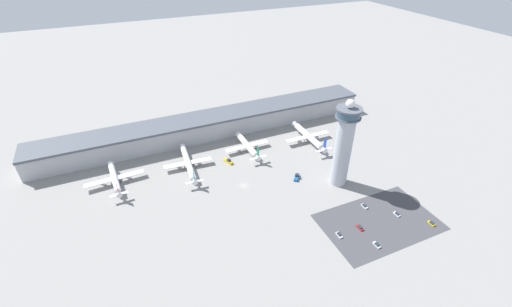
{
  "coord_description": "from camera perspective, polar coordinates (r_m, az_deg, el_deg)",
  "views": [
    {
      "loc": [
        -60.71,
        -157.4,
        135.4
      ],
      "look_at": [
        17.28,
        20.05,
        7.51
      ],
      "focal_mm": 24.0,
      "sensor_mm": 36.0,
      "label": 1
    }
  ],
  "objects": [
    {
      "name": "service_truck_catering",
      "position": [
        236.77,
        -4.66,
        -1.28
      ],
      "size": [
        4.94,
        8.1,
        2.99
      ],
      "color": "black",
      "rests_on": "ground"
    },
    {
      "name": "car_maroon_suv",
      "position": [
        189.98,
        13.7,
        -13.04
      ],
      "size": [
        1.96,
        4.34,
        1.54
      ],
      "color": "black",
      "rests_on": "ground"
    },
    {
      "name": "service_truck_fuel",
      "position": [
        223.05,
        6.8,
        -3.92
      ],
      "size": [
        6.7,
        7.33,
        2.84
      ],
      "color": "black",
      "rests_on": "ground"
    },
    {
      "name": "ground_plane",
      "position": [
        216.32,
        -2.06,
        -5.36
      ],
      "size": [
        1000.0,
        1000.0,
        0.0
      ],
      "primitive_type": "plane",
      "color": "gray"
    },
    {
      "name": "car_yellow_taxi",
      "position": [
        196.76,
        16.92,
        -11.71
      ],
      "size": [
        1.9,
        4.68,
        1.43
      ],
      "color": "black",
      "rests_on": "ground"
    },
    {
      "name": "car_white_wagon",
      "position": [
        211.5,
        22.42,
        -9.34
      ],
      "size": [
        1.9,
        4.18,
        1.36
      ],
      "color": "black",
      "rests_on": "ground"
    },
    {
      "name": "car_silver_sedan",
      "position": [
        190.53,
        19.49,
        -14.16
      ],
      "size": [
        1.95,
        4.36,
        1.51
      ],
      "color": "black",
      "rests_on": "ground"
    },
    {
      "name": "airplane_gate_bravo",
      "position": [
        233.28,
        -11.25,
        -1.57
      ],
      "size": [
        32.2,
        46.12,
        12.41
      ],
      "color": "white",
      "rests_on": "ground"
    },
    {
      "name": "airplane_gate_alpha",
      "position": [
        232.43,
        -22.5,
        -3.87
      ],
      "size": [
        36.28,
        37.27,
        12.35
      ],
      "color": "white",
      "rests_on": "ground"
    },
    {
      "name": "terminal_building",
      "position": [
        267.55,
        -7.74,
        4.7
      ],
      "size": [
        255.95,
        25.0,
        16.17
      ],
      "color": "#B2B2B7",
      "rests_on": "ground"
    },
    {
      "name": "car_blue_compact",
      "position": [
        210.45,
        17.63,
        -8.36
      ],
      "size": [
        2.03,
        4.32,
        1.47
      ],
      "color": "black",
      "rests_on": "ground"
    },
    {
      "name": "airplane_gate_delta",
      "position": [
        260.3,
        8.75,
        2.84
      ],
      "size": [
        35.93,
        44.25,
        14.23
      ],
      "color": "silver",
      "rests_on": "ground"
    },
    {
      "name": "control_tower",
      "position": [
        209.14,
        14.42,
        1.55
      ],
      "size": [
        14.66,
        14.66,
        57.28
      ],
      "color": "#ADB2BC",
      "rests_on": "ground"
    },
    {
      "name": "car_grey_coupe",
      "position": [
        213.57,
        27.21,
        -10.31
      ],
      "size": [
        1.88,
        4.13,
        1.5
      ],
      "color": "black",
      "rests_on": "ground"
    },
    {
      "name": "parking_lot_surface",
      "position": [
        203.91,
        19.81,
        -10.69
      ],
      "size": [
        64.0,
        40.0,
        0.01
      ],
      "primitive_type": "cube",
      "color": "#424247",
      "rests_on": "ground"
    },
    {
      "name": "airplane_gate_charlie",
      "position": [
        247.18,
        -1.41,
        1.29
      ],
      "size": [
        32.79,
        37.17,
        12.96
      ],
      "color": "white",
      "rests_on": "ground"
    }
  ]
}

